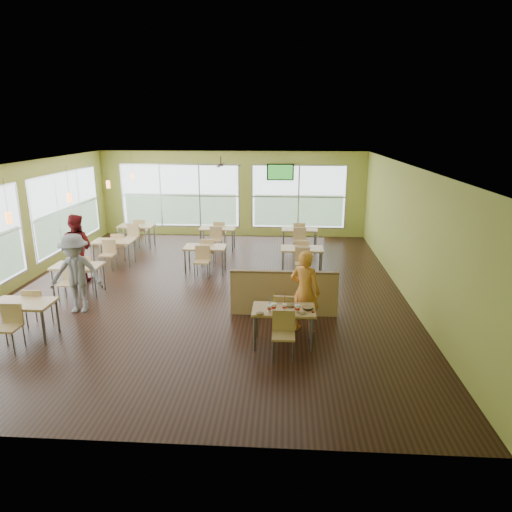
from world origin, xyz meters
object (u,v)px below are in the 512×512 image
main_table (284,314)px  half_wall_divider (284,293)px  man_plaid (305,291)px  food_basket (308,308)px

main_table → half_wall_divider: bearing=90.0°
main_table → man_plaid: man_plaid is taller
half_wall_divider → man_plaid: man_plaid is taller
main_table → half_wall_divider: (0.00, 1.45, -0.11)m
main_table → man_plaid: 0.81m
main_table → food_basket: main_table is taller
man_plaid → half_wall_divider: bearing=-38.1°
main_table → half_wall_divider: 1.45m
food_basket → main_table: bearing=-179.8°
main_table → food_basket: bearing=0.2°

